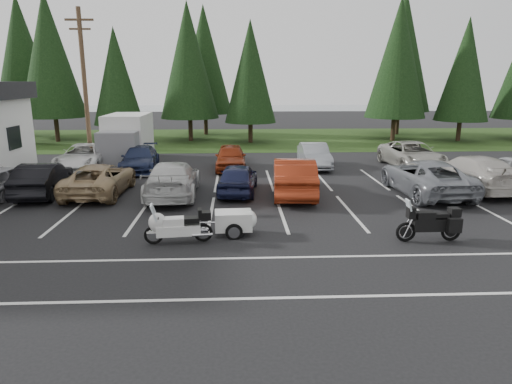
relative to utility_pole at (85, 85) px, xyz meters
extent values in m
plane|color=black|center=(10.00, -12.00, -4.70)|extent=(120.00, 120.00, 0.00)
cube|color=#1B3210|center=(10.00, 12.00, -4.69)|extent=(80.00, 16.00, 0.01)
cube|color=slate|center=(14.00, 43.00, -4.70)|extent=(70.00, 50.00, 0.02)
cylinder|color=#473321|center=(0.00, 0.00, -0.20)|extent=(0.26, 0.26, 9.00)
cube|color=#473321|center=(0.00, 0.00, 3.60)|extent=(1.60, 0.12, 0.12)
cube|color=#473321|center=(0.00, 0.00, 3.10)|extent=(1.20, 0.10, 0.10)
cube|color=silver|center=(10.00, -10.00, -4.69)|extent=(32.00, 16.00, 0.01)
cylinder|color=#332316|center=(-6.00, 10.80, -3.31)|extent=(0.36, 0.36, 2.78)
cone|color=black|center=(-6.00, 10.80, 2.26)|extent=(5.10, 5.10, 9.86)
cylinder|color=#332316|center=(-0.50, 9.40, -3.64)|extent=(0.36, 0.36, 2.11)
cone|color=black|center=(-0.50, 9.40, 0.58)|extent=(3.87, 3.87, 7.48)
cylinder|color=#332316|center=(5.00, 10.90, -3.39)|extent=(0.36, 0.36, 2.62)
cone|color=black|center=(5.00, 10.90, 1.84)|extent=(4.80, 4.80, 9.27)
cylinder|color=#332316|center=(10.00, 9.60, -3.57)|extent=(0.36, 0.36, 2.26)
cone|color=black|center=(10.00, 9.60, 0.94)|extent=(4.14, 4.14, 7.99)
cylinder|color=#332316|center=(22.00, 10.10, -3.35)|extent=(0.36, 0.36, 2.69)
cone|color=black|center=(22.00, 10.10, 2.02)|extent=(4.93, 4.93, 9.52)
cylinder|color=#332316|center=(27.50, 9.80, -3.53)|extent=(0.36, 0.36, 2.33)
cone|color=black|center=(27.50, 9.80, 1.12)|extent=(4.27, 4.27, 8.24)
cylinder|color=#332316|center=(-10.00, 15.00, -3.26)|extent=(0.36, 0.36, 2.88)
cone|color=black|center=(-10.00, 15.00, 2.50)|extent=(5.28, 5.28, 10.20)
cylinder|color=#332316|center=(6.00, 15.50, -3.34)|extent=(0.36, 0.36, 2.71)
cone|color=black|center=(6.00, 15.50, 2.08)|extent=(4.97, 4.97, 9.61)
cylinder|color=#332316|center=(24.00, 14.80, -3.20)|extent=(0.36, 0.36, 3.00)
cone|color=black|center=(24.00, 14.80, 2.80)|extent=(5.50, 5.50, 10.62)
imported|color=#B3B2B7|center=(-1.49, -7.79, -4.00)|extent=(2.06, 4.24, 1.40)
imported|color=black|center=(0.24, -7.69, -3.96)|extent=(1.95, 4.57, 1.47)
imported|color=#A2865E|center=(2.71, -7.65, -4.00)|extent=(2.44, 5.07, 1.39)
imported|color=#B9B9B7|center=(6.00, -8.14, -3.93)|extent=(2.27, 5.35, 1.54)
imported|color=#181D3D|center=(8.85, -7.70, -4.01)|extent=(2.02, 4.18, 1.38)
imported|color=maroon|center=(11.33, -8.18, -3.86)|extent=(2.13, 5.17, 1.67)
imported|color=gray|center=(17.22, -8.26, -3.92)|extent=(2.83, 5.72, 1.56)
imported|color=beige|center=(19.72, -7.47, -3.89)|extent=(2.77, 5.74, 1.61)
imported|color=white|center=(0.15, -1.65, -3.98)|extent=(2.40, 5.19, 1.44)
imported|color=#1B2444|center=(3.37, -2.11, -4.03)|extent=(2.16, 4.70, 1.33)
imported|color=maroon|center=(8.48, -2.09, -3.98)|extent=(1.71, 4.20, 1.43)
imported|color=gray|center=(13.34, -1.66, -4.00)|extent=(1.48, 4.24, 1.40)
imported|color=#A19E94|center=(19.00, -2.00, -3.94)|extent=(2.75, 5.54, 1.51)
camera|label=1|loc=(8.77, -27.75, 0.27)|focal=32.00mm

